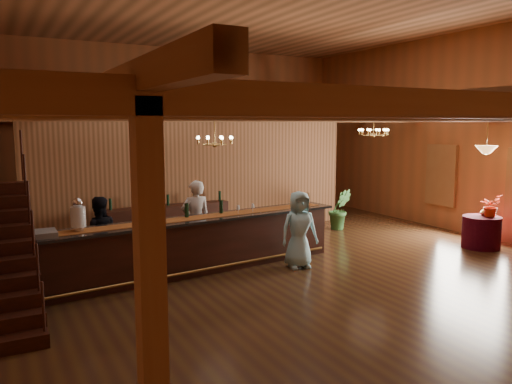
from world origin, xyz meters
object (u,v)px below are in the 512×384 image
beverage_dispenser (78,215)px  floor_plant (340,209)px  round_table (481,232)px  guest (299,229)px  tasting_bar (196,245)px  raffle_drum (302,198)px  bartender (196,220)px  chandelier_left (215,140)px  staff_second (99,236)px  pendant_lamp (486,150)px  backbar_shelf (168,223)px  chandelier_right (373,132)px

beverage_dispenser → floor_plant: (7.45, 2.16, -0.82)m
round_table → guest: size_ratio=0.55×
tasting_bar → raffle_drum: size_ratio=19.89×
round_table → bartender: (-6.55, 2.25, 0.51)m
bartender → guest: bartender is taller
beverage_dispenser → chandelier_left: bearing=14.1°
tasting_bar → floor_plant: floor_plant is taller
chandelier_left → staff_second: bearing=175.9°
pendant_lamp → staff_second: pendant_lamp is taller
backbar_shelf → pendant_lamp: bearing=-39.6°
beverage_dispenser → guest: bearing=-6.8°
round_table → bartender: bearing=161.1°
beverage_dispenser → chandelier_left: chandelier_left is taller
tasting_bar → pendant_lamp: size_ratio=7.52×
backbar_shelf → round_table: size_ratio=3.68×
beverage_dispenser → staff_second: bearing=61.1°
chandelier_right → guest: size_ratio=0.49×
tasting_bar → round_table: size_ratio=7.52×
tasting_bar → backbar_shelf: bearing=76.3°
bartender → round_table: bearing=165.7°
guest → beverage_dispenser: bearing=-175.5°
tasting_bar → backbar_shelf: 2.95m
chandelier_left → bartender: bearing=139.9°
backbar_shelf → pendant_lamp: pendant_lamp is taller
chandelier_left → staff_second: 3.09m
tasting_bar → pendant_lamp: (6.89, -1.41, 1.83)m
floor_plant → chandelier_left: bearing=-162.5°
tasting_bar → staff_second: 1.93m
round_table → pendant_lamp: size_ratio=1.00×
raffle_drum → floor_plant: (2.43, 1.72, -0.71)m
pendant_lamp → staff_second: size_ratio=0.57×
staff_second → guest: (3.81, -1.43, 0.02)m
tasting_bar → beverage_dispenser: (-2.28, -0.19, 0.84)m
chandelier_left → pendant_lamp: size_ratio=0.89×
raffle_drum → round_table: size_ratio=0.38×
raffle_drum → round_table: raffle_drum is taller
raffle_drum → chandelier_left: bearing=171.6°
beverage_dispenser → staff_second: 1.21m
tasting_bar → backbar_shelf: tasting_bar is taller
chandelier_left → floor_plant: (4.49, 1.42, -2.08)m
raffle_drum → floor_plant: size_ratio=0.29×
chandelier_right → guest: (-3.62, -1.91, -1.99)m
backbar_shelf → round_table: backbar_shelf is taller
tasting_bar → chandelier_right: size_ratio=8.46×
pendant_lamp → bartender: bearing=161.1°
raffle_drum → chandelier_right: size_ratio=0.42×
staff_second → floor_plant: bearing=-162.4°
backbar_shelf → guest: size_ratio=2.04×
round_table → chandelier_left: (-6.20, 1.96, 2.28)m
guest → floor_plant: (3.13, 2.68, -0.22)m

